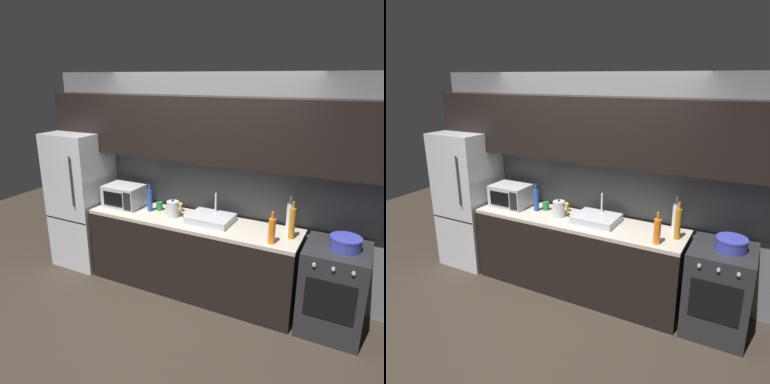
% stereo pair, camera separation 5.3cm
% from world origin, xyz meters
% --- Properties ---
extents(ground_plane, '(10.00, 10.00, 0.00)m').
position_xyz_m(ground_plane, '(0.00, 0.00, 0.00)').
color(ground_plane, '#2D261E').
extents(back_wall, '(4.22, 0.44, 2.50)m').
position_xyz_m(back_wall, '(0.00, 1.20, 1.55)').
color(back_wall, slate).
rests_on(back_wall, ground).
extents(counter_run, '(2.48, 0.60, 0.90)m').
position_xyz_m(counter_run, '(0.00, 0.90, 0.45)').
color(counter_run, black).
rests_on(counter_run, ground).
extents(refrigerator, '(0.68, 0.69, 1.78)m').
position_xyz_m(refrigerator, '(-1.62, 0.90, 0.89)').
color(refrigerator, '#B7BABF').
rests_on(refrigerator, ground).
extents(oven_range, '(0.60, 0.62, 0.90)m').
position_xyz_m(oven_range, '(1.58, 0.90, 0.45)').
color(oven_range, '#232326').
rests_on(oven_range, ground).
extents(microwave, '(0.46, 0.35, 0.27)m').
position_xyz_m(microwave, '(-0.94, 0.92, 1.04)').
color(microwave, '#A8AAAF').
rests_on(microwave, counter_run).
extents(sink_basin, '(0.48, 0.38, 0.30)m').
position_xyz_m(sink_basin, '(0.24, 0.93, 0.94)').
color(sink_basin, '#ADAFB5').
rests_on(sink_basin, counter_run).
extents(kettle, '(0.18, 0.14, 0.21)m').
position_xyz_m(kettle, '(-0.22, 0.88, 0.99)').
color(kettle, '#B7BABF').
rests_on(kettle, counter_run).
extents(wine_bottle_blue, '(0.06, 0.06, 0.34)m').
position_xyz_m(wine_bottle_blue, '(-0.56, 0.92, 1.04)').
color(wine_bottle_blue, '#234299').
rests_on(wine_bottle_blue, counter_run).
extents(wine_bottle_orange, '(0.07, 0.07, 0.32)m').
position_xyz_m(wine_bottle_orange, '(0.98, 0.70, 1.03)').
color(wine_bottle_orange, orange).
rests_on(wine_bottle_orange, counter_run).
extents(wine_bottle_amber, '(0.06, 0.06, 0.39)m').
position_xyz_m(wine_bottle_amber, '(1.13, 0.91, 1.07)').
color(wine_bottle_amber, '#B27019').
rests_on(wine_bottle_amber, counter_run).
extents(wine_bottle_clear, '(0.07, 0.07, 0.38)m').
position_xyz_m(wine_bottle_clear, '(1.06, 1.11, 1.06)').
color(wine_bottle_clear, silver).
rests_on(wine_bottle_clear, counter_run).
extents(mug_yellow, '(0.08, 0.08, 0.10)m').
position_xyz_m(mug_yellow, '(-0.24, 1.06, 0.95)').
color(mug_yellow, gold).
rests_on(mug_yellow, counter_run).
extents(mug_green, '(0.08, 0.08, 0.10)m').
position_xyz_m(mug_green, '(-0.47, 1.00, 0.95)').
color(mug_green, '#1E6B2D').
rests_on(mug_green, counter_run).
extents(cooking_pot, '(0.29, 0.29, 0.12)m').
position_xyz_m(cooking_pot, '(1.64, 0.90, 0.96)').
color(cooking_pot, '#333899').
rests_on(cooking_pot, oven_range).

